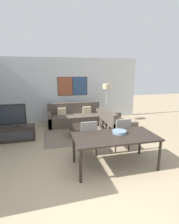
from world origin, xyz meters
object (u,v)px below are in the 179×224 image
Objects in this scene: coffee_table at (81,128)px; fruit_bowl at (119,132)px; tv_console at (12,134)px; sofa_main at (75,118)px; sofa_side at (115,126)px; dining_table at (115,138)px; television at (10,116)px; dining_chair_centre at (121,133)px; dining_chair_left at (88,136)px; floor_lamp at (106,90)px.

fruit_bowl reaches higher than coffee_table.
fruit_bowl is at bearing -36.64° from tv_console.
fruit_bowl is at bearing -81.21° from sofa_main.
sofa_side reaches higher than dining_table.
television is 1.02× the size of dining_chair_centre.
sofa_main is 1.16× the size of dining_table.
dining_chair_centre reaches higher than dining_table.
tv_console is at bearing 154.18° from dining_chair_centre.
television is at bearing 154.17° from dining_chair_centre.
coffee_table is 1.73m from dining_chair_centre.
sofa_main is 1.50× the size of sofa_side.
television is 0.66× the size of sofa_side.
coffee_table is (2.30, -0.04, -0.59)m from television.
television reaches higher than dining_chair_left.
tv_console is at bearing 87.66° from sofa_side.
sofa_side is 4.42× the size of fruit_bowl.
sofa_side is 0.89× the size of floor_lamp.
coffee_table is 2.64× the size of fruit_bowl.
sofa_main reaches higher than fruit_bowl.
fruit_bowl is (-0.69, -1.96, 0.53)m from sofa_side.
tv_console is 2.68m from dining_chair_left.
tv_console is 1.61× the size of coffee_table.
sofa_main is at bearing 106.55° from dining_chair_centre.
coffee_table is at bearing 85.17° from sofa_side.
television is at bearing 143.35° from fruit_bowl.
tv_console is at bearing 139.95° from dining_table.
dining_chair_centre reaches higher than sofa_side.
television is (0.00, 0.00, 0.60)m from tv_console.
sofa_main is at bearing -178.45° from floor_lamp.
sofa_side is 1.55× the size of dining_chair_centre.
sofa_side is 1.45m from dining_chair_centre.
floor_lamp reaches higher than dining_table.
dining_chair_left is (-0.11, -2.85, 0.25)m from sofa_main.
dining_table is 0.24m from fruit_bowl.
dining_table is 5.71× the size of fruit_bowl.
dining_chair_centre is at bearing -25.83° from television.
sofa_side is at bearing 74.84° from dining_chair_centre.
television is at bearing 178.96° from coffee_table.
dining_chair_left is (2.19, -1.52, -0.32)m from television.
sofa_side reaches higher than tv_console.
dining_chair_centre is (-0.37, -1.38, 0.25)m from sofa_side.
dining_table is (2.67, -2.24, -0.14)m from television.
television is 1.02× the size of dining_chair_left.
floor_lamp reaches higher than television.
tv_console is at bearing -159.76° from floor_lamp.
tv_console reaches higher than coffee_table.
dining_chair_left reaches higher than fruit_bowl.
television is 3.49m from dining_table.
tv_console is 2.30m from coffee_table.
dining_chair_left is 3.38m from floor_lamp.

